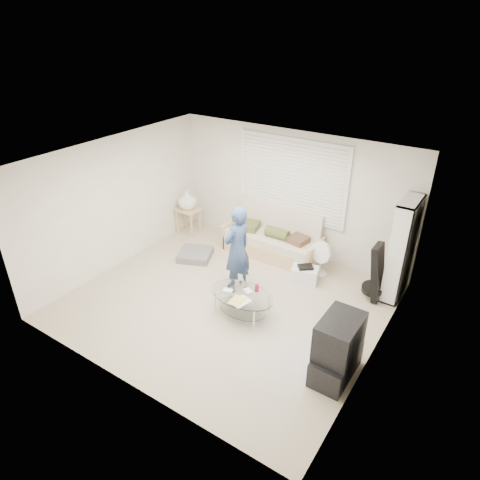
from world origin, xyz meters
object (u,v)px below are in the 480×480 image
Objects in this scene: tv_unit at (337,349)px; bookshelf at (401,249)px; coffee_table at (242,298)px; futon_sofa at (273,240)px.

bookshelf is at bearing 86.96° from tv_unit.
tv_unit is at bearing -12.37° from coffee_table.
tv_unit is at bearing -93.04° from bookshelf.
futon_sofa reaches higher than tv_unit.
futon_sofa is 2.54m from bookshelf.
coffee_table is (-1.78, 0.39, -0.12)m from tv_unit.
bookshelf reaches higher than coffee_table.
bookshelf is (2.48, -0.07, 0.58)m from futon_sofa.
bookshelf reaches higher than futon_sofa.
tv_unit reaches higher than coffee_table.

